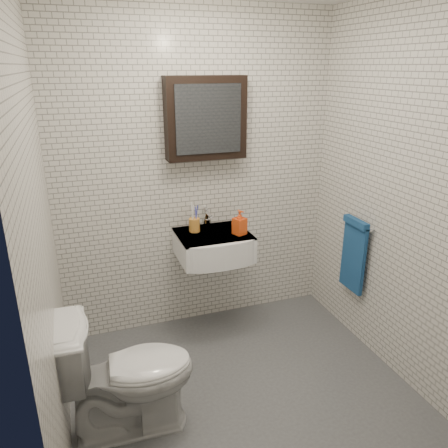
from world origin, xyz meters
name	(u,v)px	position (x,y,z in m)	size (l,w,h in m)	color
ground	(242,390)	(0.00, 0.00, 0.01)	(2.20, 2.00, 0.01)	#484B50
room_shell	(246,179)	(0.00, 0.00, 1.47)	(2.22, 2.02, 2.51)	silver
washbasin	(215,246)	(0.05, 0.73, 0.76)	(0.55, 0.50, 0.20)	white
faucet	(207,219)	(0.05, 0.93, 0.92)	(0.06, 0.20, 0.15)	silver
mirror_cabinet	(206,118)	(0.05, 0.93, 1.70)	(0.60, 0.15, 0.60)	black
towel_rail	(354,252)	(1.04, 0.35, 0.72)	(0.09, 0.30, 0.58)	silver
toothbrush_cup	(194,224)	(-0.07, 0.86, 0.91)	(0.10, 0.10, 0.23)	#C17F30
soap_bottle	(240,222)	(0.23, 0.69, 0.95)	(0.09, 0.09, 0.19)	#FF5A1A
toilet	(127,373)	(-0.75, -0.06, 0.39)	(0.44, 0.76, 0.78)	white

